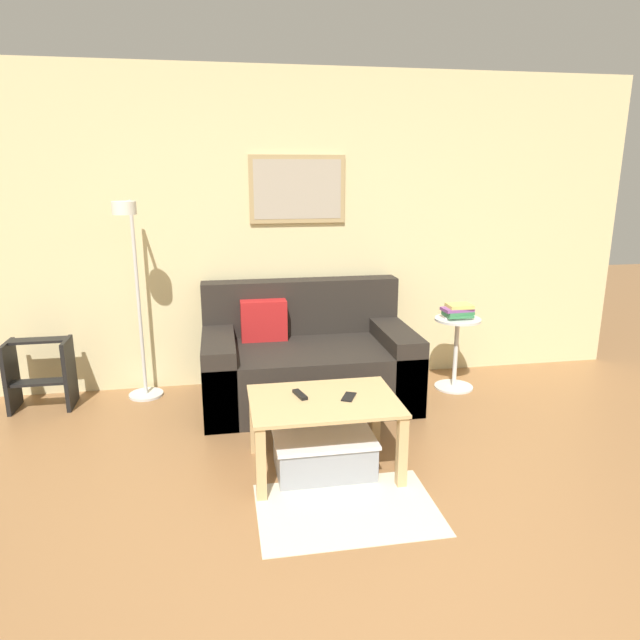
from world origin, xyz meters
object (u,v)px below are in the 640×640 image
object	(u,v)px
remote_control	(300,395)
floor_lamp	(134,286)
storage_bin	(324,453)
step_stool	(40,372)
coffee_table	(324,412)
couch	(307,362)
book_stack	(458,311)
side_table	(456,346)
cell_phone	(349,397)

from	to	relation	value
remote_control	floor_lamp	bearing A→B (deg)	117.75
storage_bin	step_stool	world-z (taller)	step_stool
coffee_table	remote_control	distance (m)	0.18
couch	coffee_table	size ratio (longest dim) A/B	1.82
remote_control	book_stack	bearing A→B (deg)	21.01
book_stack	storage_bin	bearing A→B (deg)	-138.66
floor_lamp	remote_control	size ratio (longest dim) A/B	10.40
floor_lamp	side_table	size ratio (longest dim) A/B	2.60
floor_lamp	book_stack	size ratio (longest dim) A/B	6.22
floor_lamp	step_stool	distance (m)	0.99
side_table	remote_control	distance (m)	1.79
coffee_table	side_table	xyz separation A→B (m)	(1.32, 1.11, -0.01)
floor_lamp	book_stack	distance (m)	2.54
book_stack	step_stool	distance (m)	3.29
book_stack	side_table	bearing A→B (deg)	-91.99
book_stack	cell_phone	distance (m)	1.63
storage_bin	side_table	xyz separation A→B (m)	(1.32, 1.15, 0.24)
step_stool	book_stack	bearing A→B (deg)	-2.71
remote_control	step_stool	bearing A→B (deg)	131.43
floor_lamp	remote_control	xyz separation A→B (m)	(1.07, -1.16, -0.48)
storage_bin	floor_lamp	distance (m)	1.93
coffee_table	floor_lamp	xyz separation A→B (m)	(-1.21, 1.23, 0.57)
couch	cell_phone	xyz separation A→B (m)	(0.09, -1.10, 0.15)
coffee_table	side_table	bearing A→B (deg)	40.27
storage_bin	remote_control	bearing A→B (deg)	138.67
side_table	cell_phone	world-z (taller)	side_table
floor_lamp	cell_phone	bearing A→B (deg)	-42.23
coffee_table	cell_phone	size ratio (longest dim) A/B	6.28
coffee_table	floor_lamp	size ratio (longest dim) A/B	0.56
remote_control	cell_phone	distance (m)	0.29
remote_control	storage_bin	bearing A→B (deg)	-56.30
step_stool	storage_bin	bearing A→B (deg)	-34.16
storage_bin	cell_phone	world-z (taller)	cell_phone
cell_phone	step_stool	bearing A→B (deg)	174.56
cell_phone	storage_bin	bearing A→B (deg)	-139.94
storage_bin	step_stool	xyz separation A→B (m)	(-1.94, 1.32, 0.17)
couch	remote_control	size ratio (longest dim) A/B	10.67
book_stack	step_stool	bearing A→B (deg)	177.29
floor_lamp	cell_phone	size ratio (longest dim) A/B	11.14
storage_bin	couch	bearing A→B (deg)	86.38
coffee_table	remote_control	bearing A→B (deg)	151.51
couch	book_stack	size ratio (longest dim) A/B	6.38
side_table	book_stack	xyz separation A→B (m)	(0.00, 0.01, 0.30)
side_table	book_stack	size ratio (longest dim) A/B	2.40
couch	remote_control	xyz separation A→B (m)	(-0.20, -1.03, 0.15)
floor_lamp	remote_control	world-z (taller)	floor_lamp
floor_lamp	cell_phone	distance (m)	1.90
step_stool	coffee_table	bearing A→B (deg)	-33.27
cell_phone	step_stool	xyz separation A→B (m)	(-2.10, 1.28, -0.17)
couch	side_table	world-z (taller)	couch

